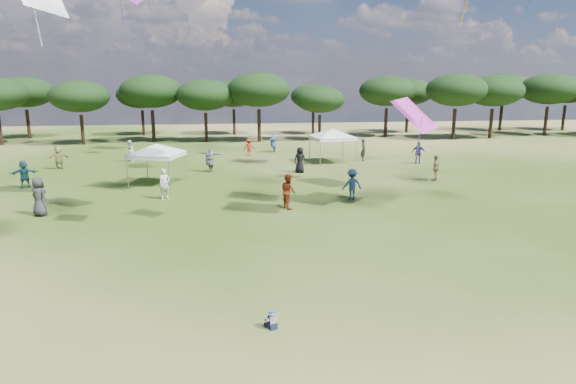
% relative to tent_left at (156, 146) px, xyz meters
% --- Properties ---
extents(ground, '(140.00, 140.00, 0.00)m').
position_rel_tent_left_xyz_m(ground, '(5.30, -21.48, -2.48)').
color(ground, '#395018').
rests_on(ground, ground).
extents(tree_line, '(108.78, 17.63, 7.77)m').
position_rel_tent_left_xyz_m(tree_line, '(7.69, 25.93, 2.94)').
color(tree_line, black).
rests_on(tree_line, ground).
extents(tent_left, '(5.53, 5.53, 2.91)m').
position_rel_tent_left_xyz_m(tent_left, '(0.00, 0.00, 0.00)').
color(tent_left, gray).
rests_on(tent_left, ground).
extents(tent_right, '(6.35, 6.35, 3.04)m').
position_rel_tent_left_xyz_m(tent_right, '(13.04, 6.86, 0.13)').
color(tent_right, gray).
rests_on(tent_right, ground).
extents(toddler, '(0.38, 0.41, 0.51)m').
position_rel_tent_left_xyz_m(toddler, '(4.99, -19.52, -2.26)').
color(toddler, black).
rests_on(toddler, ground).
extents(festival_crowd, '(29.18, 22.65, 1.90)m').
position_rel_tent_left_xyz_m(festival_crowd, '(4.13, 3.36, -1.61)').
color(festival_crowd, beige).
rests_on(festival_crowd, ground).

